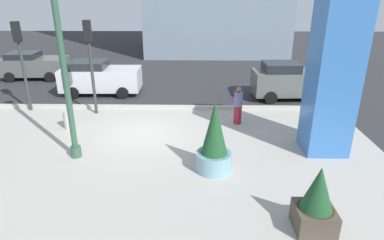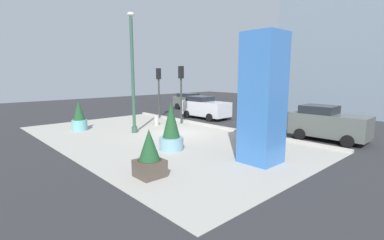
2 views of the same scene
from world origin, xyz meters
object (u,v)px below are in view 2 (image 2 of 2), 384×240
traffic_light_far_side (181,85)px  concrete_bollard (156,120)px  car_curb_west (205,107)px  potted_plant_curbside (171,130)px  pedestrian_crossing (242,124)px  potted_plant_by_pillar (149,155)px  traffic_light_corner (159,85)px  car_intersection (192,101)px  art_pillar_blue (263,99)px  car_curb_east (328,123)px  potted_plant_near_right (79,117)px  lamp_post (133,76)px

traffic_light_far_side → concrete_bollard: bearing=-110.2°
car_curb_west → potted_plant_curbside: bearing=-54.3°
car_curb_west → pedestrian_crossing: bearing=-31.0°
potted_plant_by_pillar → traffic_light_corner: size_ratio=0.42×
car_intersection → traffic_light_corner: bearing=-67.1°
art_pillar_blue → traffic_light_far_side: art_pillar_blue is taller
car_curb_west → pedestrian_crossing: (7.20, -4.33, 0.01)m
potted_plant_curbside → traffic_light_far_side: (-5.36, 5.21, 1.89)m
potted_plant_curbside → car_curb_east: bearing=60.6°
potted_plant_near_right → car_curb_west: 9.99m
lamp_post → pedestrian_crossing: size_ratio=4.35×
traffic_light_corner → potted_plant_by_pillar: bearing=-37.4°
potted_plant_near_right → lamp_post: bearing=36.1°
lamp_post → traffic_light_far_side: lamp_post is taller
traffic_light_far_side → art_pillar_blue: bearing=-21.1°
car_curb_east → potted_plant_by_pillar: bearing=-100.7°
lamp_post → car_intersection: 12.86m
potted_plant_near_right → car_curb_west: size_ratio=0.46×
concrete_bollard → lamp_post: bearing=-64.8°
potted_plant_curbside → potted_plant_by_pillar: 3.69m
traffic_light_far_side → car_curb_west: bearing=101.4°
traffic_light_far_side → car_intersection: 8.95m
lamp_post → car_curb_west: size_ratio=1.70×
traffic_light_far_side → pedestrian_crossing: size_ratio=2.54×
traffic_light_corner → concrete_bollard: bearing=-39.5°
lamp_post → concrete_bollard: size_ratio=9.81×
potted_plant_near_right → concrete_bollard: (1.93, 4.84, -0.50)m
potted_plant_curbside → concrete_bollard: bearing=150.7°
potted_plant_near_right → traffic_light_far_side: bearing=68.7°
lamp_post → potted_plant_near_right: size_ratio=3.70×
potted_plant_near_right → potted_plant_curbside: 8.09m
art_pillar_blue → pedestrian_crossing: size_ratio=3.15×
potted_plant_curbside → lamp_post: bearing=170.2°
potted_plant_near_right → potted_plant_curbside: (7.96, 1.45, 0.14)m
potted_plant_near_right → traffic_light_corner: (-0.72, 7.02, 1.96)m
traffic_light_far_side → car_intersection: size_ratio=1.04×
concrete_bollard → pedestrian_crossing: (7.24, 0.62, 0.57)m
potted_plant_curbside → traffic_light_corner: size_ratio=0.57×
car_intersection → car_curb_east: bearing=-14.2°
concrete_bollard → pedestrian_crossing: bearing=4.9°
potted_plant_near_right → car_intersection: size_ratio=0.48×
potted_plant_by_pillar → concrete_bollard: size_ratio=2.35×
lamp_post → car_intersection: (-6.42, 10.81, -2.72)m
concrete_bollard → potted_plant_curbside: bearing=-29.3°
potted_plant_by_pillar → car_curb_west: size_ratio=0.41×
traffic_light_corner → car_curb_west: size_ratio=0.97×
concrete_bollard → traffic_light_corner: size_ratio=0.18×
pedestrian_crossing → potted_plant_near_right: bearing=-149.2°
concrete_bollard → pedestrian_crossing: pedestrian_crossing is taller
potted_plant_near_right → traffic_light_corner: 7.33m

